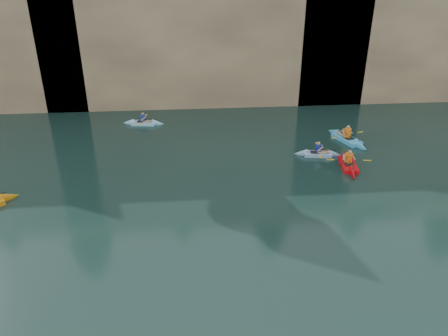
{
  "coord_description": "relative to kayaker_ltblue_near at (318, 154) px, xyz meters",
  "views": [
    {
      "loc": [
        0.48,
        -10.57,
        10.84
      ],
      "look_at": [
        1.82,
        5.11,
        3.0
      ],
      "focal_mm": 35.0,
      "sensor_mm": 36.0,
      "label": 1
    }
  ],
  "objects": [
    {
      "name": "sea_cave_east",
      "position": [
        2.03,
        9.69,
        2.11
      ],
      "size": [
        5.0,
        1.0,
        4.5
      ],
      "primitive_type": "cube",
      "color": "black",
      "rests_on": "ground"
    },
    {
      "name": "ground",
      "position": [
        -7.97,
        -12.26,
        -0.14
      ],
      "size": [
        160.0,
        160.0,
        0.0
      ],
      "primitive_type": "plane",
      "color": "black",
      "rests_on": "ground"
    },
    {
      "name": "kayaker_ltblue_near",
      "position": [
        0.0,
        0.0,
        0.0
      ],
      "size": [
        2.85,
        2.17,
        1.1
      ],
      "rotation": [
        0.0,
        0.0,
        -0.16
      ],
      "color": "#86B1E0",
      "rests_on": "ground"
    },
    {
      "name": "kayaker_red_far",
      "position": [
        1.29,
        -1.6,
        0.02
      ],
      "size": [
        2.46,
        3.48,
        1.26
      ],
      "rotation": [
        0.0,
        0.0,
        1.44
      ],
      "color": "red",
      "rests_on": "ground"
    },
    {
      "name": "kayaker_blue_east",
      "position": [
        2.44,
        1.99,
        0.02
      ],
      "size": [
        2.42,
        3.73,
        1.32
      ],
      "rotation": [
        0.0,
        0.0,
        1.94
      ],
      "color": "#47B7F1",
      "rests_on": "ground"
    },
    {
      "name": "cliff_slab_center",
      "position": [
        -5.97,
        10.34,
        5.56
      ],
      "size": [
        24.0,
        2.4,
        11.4
      ],
      "primitive_type": "cube",
      "color": "tan",
      "rests_on": "ground"
    },
    {
      "name": "kayaker_ltblue_mid",
      "position": [
        -10.66,
        6.09,
        -0.0
      ],
      "size": [
        2.94,
        2.16,
        1.09
      ],
      "rotation": [
        0.0,
        0.0,
        -0.16
      ],
      "color": "#93DDF7",
      "rests_on": "ground"
    },
    {
      "name": "cliff",
      "position": [
        -7.97,
        17.74,
        5.86
      ],
      "size": [
        70.0,
        16.0,
        12.0
      ],
      "primitive_type": "cube",
      "color": "tan",
      "rests_on": "ground"
    },
    {
      "name": "sea_cave_center",
      "position": [
        -11.97,
        9.69,
        1.46
      ],
      "size": [
        3.5,
        1.0,
        3.2
      ],
      "primitive_type": "cube",
      "color": "black",
      "rests_on": "ground"
    }
  ]
}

